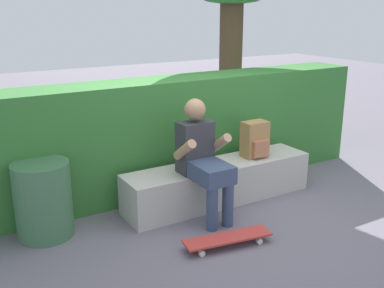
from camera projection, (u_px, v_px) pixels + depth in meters
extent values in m
plane|color=slate|center=(243.00, 216.00, 4.64)|extent=(24.00, 24.00, 0.00)
cube|color=#B5B1A8|center=(219.00, 182.00, 4.94)|extent=(2.14, 0.48, 0.43)
cube|color=#333338|center=(195.00, 147.00, 4.57)|extent=(0.34, 0.22, 0.52)
sphere|color=tan|center=(195.00, 109.00, 4.46)|extent=(0.21, 0.21, 0.21)
cube|color=#384766|center=(212.00, 173.00, 4.37)|extent=(0.32, 0.40, 0.17)
cylinder|color=#384766|center=(212.00, 209.00, 4.29)|extent=(0.11, 0.11, 0.43)
cylinder|color=#384766|center=(228.00, 205.00, 4.38)|extent=(0.11, 0.11, 0.43)
cylinder|color=tan|center=(185.00, 150.00, 4.35)|extent=(0.09, 0.33, 0.27)
cylinder|color=tan|center=(219.00, 144.00, 4.55)|extent=(0.09, 0.33, 0.27)
cube|color=#BC3833|center=(228.00, 238.00, 4.03)|extent=(0.82, 0.32, 0.02)
cylinder|color=silver|center=(251.00, 234.00, 4.22)|extent=(0.06, 0.04, 0.05)
cylinder|color=silver|center=(259.00, 241.00, 4.08)|extent=(0.06, 0.04, 0.05)
cylinder|color=silver|center=(195.00, 245.00, 4.02)|extent=(0.06, 0.04, 0.05)
cylinder|color=silver|center=(202.00, 253.00, 3.88)|extent=(0.06, 0.04, 0.05)
cube|color=#A37A47|center=(255.00, 139.00, 5.05)|extent=(0.28, 0.18, 0.40)
cube|color=#B26C48|center=(261.00, 149.00, 4.98)|extent=(0.20, 0.05, 0.18)
cube|color=#31702F|center=(163.00, 135.00, 5.17)|extent=(5.26, 0.56, 1.27)
cylinder|color=#473323|center=(231.00, 49.00, 6.49)|extent=(0.33, 0.33, 2.89)
cylinder|color=#3D6B47|center=(43.00, 200.00, 4.15)|extent=(0.51, 0.51, 0.71)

